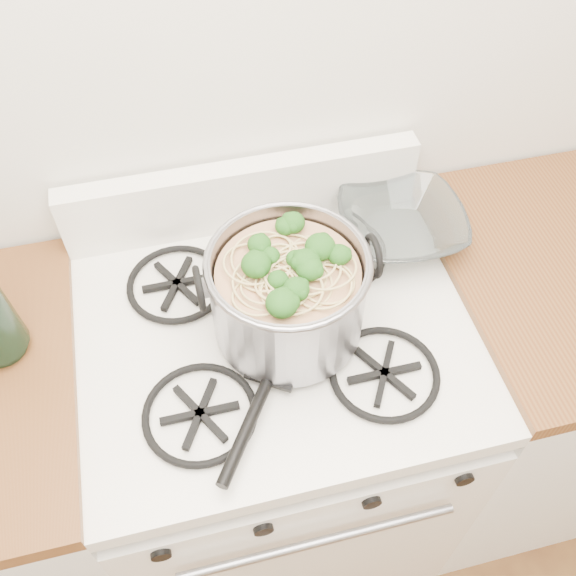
# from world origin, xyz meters

# --- Properties ---
(gas_range) EXTENTS (0.76, 0.66, 0.92)m
(gas_range) POSITION_xyz_m (0.00, 1.26, 0.44)
(gas_range) COLOR white
(gas_range) RESTS_ON ground
(counter_left) EXTENTS (0.25, 0.65, 0.92)m
(counter_left) POSITION_xyz_m (-0.51, 1.26, 0.46)
(counter_left) COLOR silver
(counter_left) RESTS_ON ground
(stock_pot) EXTENTS (0.32, 0.29, 0.20)m
(stock_pot) POSITION_xyz_m (0.02, 1.26, 1.02)
(stock_pot) COLOR gray
(stock_pot) RESTS_ON gas_range
(spatula) EXTENTS (0.41, 0.42, 0.02)m
(spatula) POSITION_xyz_m (-0.01, 1.18, 0.94)
(spatula) COLOR black
(spatula) RESTS_ON gas_range
(glass_bowl) EXTENTS (0.11, 0.11, 0.03)m
(glass_bowl) POSITION_xyz_m (0.31, 1.43, 0.94)
(glass_bowl) COLOR white
(glass_bowl) RESTS_ON gas_range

